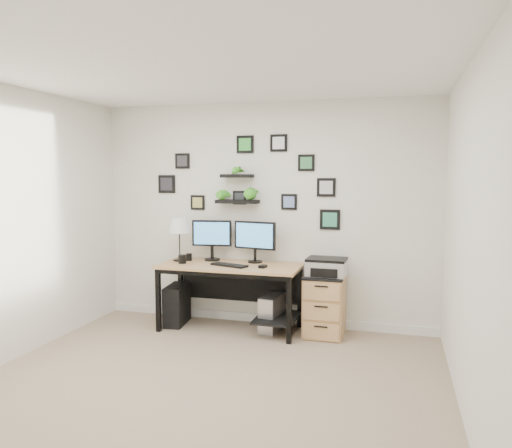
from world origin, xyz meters
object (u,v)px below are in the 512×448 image
(monitor_left, at_px, (212,237))
(monitor_right, at_px, (255,238))
(table_lamp, at_px, (179,226))
(pc_tower_grey, at_px, (272,313))
(mug, at_px, (182,259))
(pc_tower_black, at_px, (177,305))
(printer, at_px, (327,267))
(desk, at_px, (234,275))
(file_cabinet, at_px, (324,305))

(monitor_left, bearing_deg, monitor_right, -0.06)
(table_lamp, relative_size, pc_tower_grey, 1.17)
(monitor_right, xyz_separation_m, mug, (-0.79, -0.28, -0.23))
(monitor_left, height_order, pc_tower_black, monitor_left)
(monitor_left, relative_size, printer, 1.11)
(table_lamp, height_order, mug, table_lamp)
(pc_tower_grey, bearing_deg, monitor_right, 150.28)
(monitor_right, height_order, mug, monitor_right)
(desk, height_order, monitor_left, monitor_left)
(monitor_left, distance_m, table_lamp, 0.40)
(table_lamp, bearing_deg, desk, -4.05)
(monitor_right, xyz_separation_m, pc_tower_black, (-0.91, -0.18, -0.80))
(desk, relative_size, pc_tower_black, 3.45)
(monitor_right, xyz_separation_m, printer, (0.85, -0.13, -0.27))
(file_cabinet, bearing_deg, table_lamp, -179.69)
(pc_tower_grey, bearing_deg, desk, -176.49)
(mug, height_order, pc_tower_black, mug)
(pc_tower_grey, distance_m, printer, 0.83)
(monitor_right, distance_m, file_cabinet, 1.09)
(desk, height_order, monitor_right, monitor_right)
(monitor_left, bearing_deg, pc_tower_grey, -10.19)
(desk, xyz_separation_m, file_cabinet, (1.03, 0.06, -0.29))
(monitor_left, bearing_deg, mug, -132.80)
(table_lamp, height_order, file_cabinet, table_lamp)
(file_cabinet, xyz_separation_m, printer, (0.02, -0.02, 0.43))
(desk, distance_m, pc_tower_black, 0.81)
(monitor_left, distance_m, mug, 0.45)
(monitor_right, relative_size, table_lamp, 1.01)
(table_lamp, xyz_separation_m, mug, (0.10, -0.16, -0.36))
(desk, xyz_separation_m, monitor_left, (-0.33, 0.17, 0.40))
(table_lamp, distance_m, mug, 0.41)
(mug, distance_m, file_cabinet, 1.69)
(mug, bearing_deg, printer, 5.14)
(mug, relative_size, pc_tower_grey, 0.23)
(pc_tower_grey, bearing_deg, monitor_left, 169.81)
(desk, relative_size, file_cabinet, 2.39)
(pc_tower_black, bearing_deg, monitor_left, 18.02)
(table_lamp, xyz_separation_m, printer, (1.74, -0.02, -0.39))
(pc_tower_black, bearing_deg, monitor_right, 4.22)
(monitor_left, height_order, pc_tower_grey, monitor_left)
(table_lamp, bearing_deg, pc_tower_grey, -1.11)
(file_cabinet, distance_m, printer, 0.43)
(desk, relative_size, pc_tower_grey, 3.69)
(pc_tower_black, distance_m, file_cabinet, 1.74)
(mug, bearing_deg, monitor_right, 19.51)
(pc_tower_grey, height_order, printer, printer)
(pc_tower_grey, bearing_deg, pc_tower_black, -178.14)
(desk, xyz_separation_m, printer, (1.05, 0.03, 0.14))
(pc_tower_black, relative_size, printer, 1.07)
(printer, bearing_deg, file_cabinet, 130.13)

